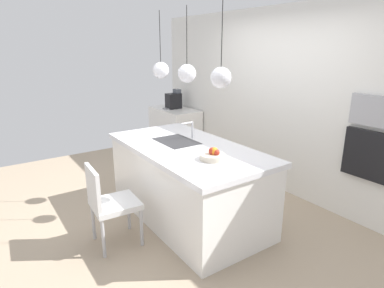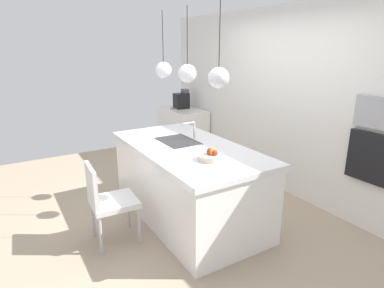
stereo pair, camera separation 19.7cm
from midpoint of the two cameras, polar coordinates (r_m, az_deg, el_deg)
name	(u,v)px [view 1 (the left image)]	position (r m, az deg, el deg)	size (l,w,h in m)	color
floor	(188,216)	(4.21, -2.16, -12.51)	(6.60, 6.60, 0.00)	tan
back_wall	(284,102)	(4.81, 14.69, 7.19)	(6.00, 0.10, 2.60)	silver
kitchen_island	(187,182)	(4.00, -2.23, -6.68)	(2.16, 1.13, 0.93)	white
sink_basin	(176,142)	(4.04, -4.14, 0.42)	(0.56, 0.40, 0.02)	#2D2D30
faucet	(191,128)	(4.11, -1.61, 2.87)	(0.02, 0.17, 0.22)	silver
fruit_bowl	(213,155)	(3.37, 2.02, -2.02)	(0.27, 0.27, 0.13)	beige
side_counter	(175,130)	(6.59, -3.89, 2.49)	(1.10, 0.60, 0.87)	white
coffee_machine	(174,100)	(6.50, -4.12, 7.63)	(0.20, 0.35, 0.38)	black
microwave	(376,111)	(4.00, 28.37, 5.08)	(0.54, 0.08, 0.34)	#9E9EA3
oven	(369,155)	(4.12, 27.41, -1.73)	(0.56, 0.08, 0.56)	black
chair_near	(109,201)	(3.57, -15.99, -9.65)	(0.47, 0.49, 0.90)	silver
pendant_light_left	(161,70)	(4.19, -6.87, 12.75)	(0.21, 0.21, 0.81)	silver
pendant_light_center	(187,73)	(3.68, -2.46, 12.29)	(0.21, 0.21, 0.81)	silver
pendant_light_right	(221,77)	(3.19, 3.31, 11.58)	(0.21, 0.21, 0.81)	silver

